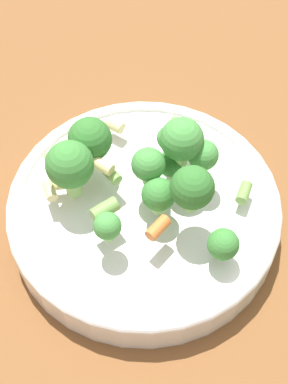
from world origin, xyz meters
The scene contains 3 objects.
ground_plane centered at (0.00, 0.00, 0.00)m, with size 3.00×3.00×0.00m, color brown.
bowl centered at (0.00, 0.00, 0.02)m, with size 0.29×0.29×0.04m.
pasta_salad centered at (0.00, -0.01, 0.09)m, with size 0.21×0.21×0.08m.
Camera 1 is at (0.08, 0.30, 0.50)m, focal length 50.00 mm.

